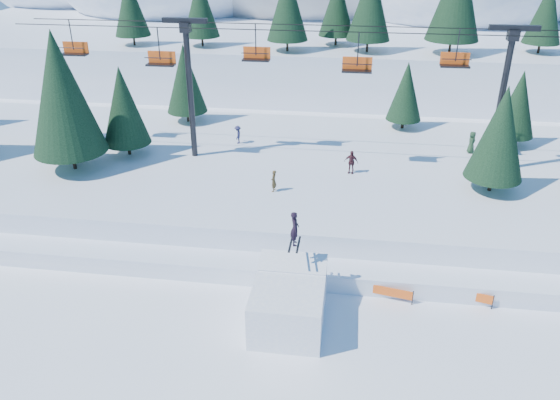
# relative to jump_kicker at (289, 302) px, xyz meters

# --- Properties ---
(ground) EXTENTS (160.00, 160.00, 0.00)m
(ground) POSITION_rel_jump_kicker_xyz_m (-0.34, -2.15, -1.34)
(ground) COLOR white
(ground) RESTS_ON ground
(mid_shelf) EXTENTS (70.00, 22.00, 2.50)m
(mid_shelf) POSITION_rel_jump_kicker_xyz_m (-0.34, 15.85, -0.09)
(mid_shelf) COLOR white
(mid_shelf) RESTS_ON ground
(berm) EXTENTS (70.00, 6.00, 1.10)m
(berm) POSITION_rel_jump_kicker_xyz_m (-0.34, 5.85, -0.79)
(berm) COLOR white
(berm) RESTS_ON ground
(jump_kicker) EXTENTS (3.59, 4.89, 5.79)m
(jump_kicker) POSITION_rel_jump_kicker_xyz_m (0.00, 0.00, 0.00)
(jump_kicker) COLOR white
(jump_kicker) RESTS_ON ground
(chairlift) EXTENTS (46.00, 3.21, 10.28)m
(chairlift) POSITION_rel_jump_kicker_xyz_m (0.96, 15.90, 7.98)
(chairlift) COLOR black
(chairlift) RESTS_ON mid_shelf
(conifer_stand) EXTENTS (64.88, 16.56, 10.00)m
(conifer_stand) POSITION_rel_jump_kicker_xyz_m (-0.29, 15.64, 5.72)
(conifer_stand) COLOR black
(conifer_stand) RESTS_ON mid_shelf
(distant_skiers) EXTENTS (30.68, 9.74, 1.73)m
(distant_skiers) POSITION_rel_jump_kicker_xyz_m (-3.09, 16.09, 1.99)
(distant_skiers) COLOR #1F3A23
(distant_skiers) RESTS_ON mid_shelf
(banner_near) EXTENTS (2.81, 0.60, 0.90)m
(banner_near) POSITION_rel_jump_kicker_xyz_m (5.11, 2.72, -0.80)
(banner_near) COLOR black
(banner_near) RESTS_ON ground
(banner_far) EXTENTS (2.78, 0.71, 0.90)m
(banner_far) POSITION_rel_jump_kicker_xyz_m (9.37, 2.99, -0.80)
(banner_far) COLOR black
(banner_far) RESTS_ON ground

